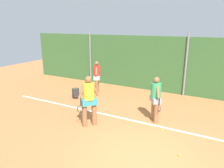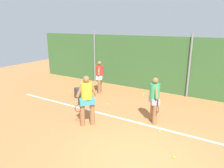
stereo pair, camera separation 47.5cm
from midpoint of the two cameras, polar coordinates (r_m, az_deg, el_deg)
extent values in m
plane|color=#C67542|center=(7.79, 11.30, -12.08)|extent=(31.12, 31.12, 0.00)
cube|color=#386633|center=(11.46, 18.38, 4.48)|extent=(20.23, 0.25, 3.02)
cylinder|color=gray|center=(13.53, -6.93, 7.24)|extent=(0.10, 0.10, 3.23)
cylinder|color=gray|center=(11.27, 18.27, 4.85)|extent=(0.10, 0.10, 3.23)
cube|color=white|center=(7.97, 11.76, -11.40)|extent=(14.78, 0.10, 0.01)
cylinder|color=#8C603D|center=(7.88, -6.61, -8.17)|extent=(0.18, 0.18, 0.83)
cylinder|color=#8C603D|center=(7.80, -9.22, -8.54)|extent=(0.18, 0.18, 0.83)
cube|color=teal|center=(7.64, -8.06, -4.78)|extent=(0.60, 0.63, 0.22)
cylinder|color=yellow|center=(7.51, -8.17, -1.89)|extent=(0.40, 0.40, 0.59)
sphere|color=#8C603D|center=(7.40, -8.30, 1.24)|extent=(0.24, 0.24, 0.24)
cylinder|color=#8C603D|center=(7.56, -6.50, -1.38)|extent=(0.26, 0.29, 0.56)
cylinder|color=#8C603D|center=(7.45, -9.89, -1.77)|extent=(0.26, 0.29, 0.56)
cylinder|color=black|center=(7.51, -10.32, -4.79)|extent=(0.03, 0.03, 0.28)
torus|color=#26262B|center=(7.61, -10.22, -6.70)|extent=(0.20, 0.23, 0.28)
cylinder|color=#8C603D|center=(8.41, 9.54, -6.93)|extent=(0.17, 0.17, 0.77)
cylinder|color=#8C603D|center=(8.11, 10.23, -7.85)|extent=(0.17, 0.17, 0.77)
cube|color=#99999E|center=(8.08, 10.04, -4.20)|extent=(0.54, 0.59, 0.21)
cylinder|color=#339E60|center=(7.96, 10.17, -1.66)|extent=(0.38, 0.38, 0.55)
sphere|color=#8C603D|center=(7.85, 10.31, 1.10)|extent=(0.22, 0.22, 0.22)
cylinder|color=#8C603D|center=(8.14, 9.74, -0.93)|extent=(0.23, 0.27, 0.53)
cylinder|color=#8C603D|center=(7.75, 10.65, -1.83)|extent=(0.23, 0.27, 0.53)
cylinder|color=black|center=(7.81, 11.05, -4.60)|extent=(0.03, 0.03, 0.28)
torus|color=#26262B|center=(7.91, 10.95, -6.43)|extent=(0.18, 0.25, 0.28)
cylinder|color=#8C603D|center=(11.67, -5.12, -0.28)|extent=(0.17, 0.17, 0.76)
cylinder|color=#8C603D|center=(11.35, -5.35, -0.75)|extent=(0.17, 0.17, 0.76)
cube|color=white|center=(11.39, -5.29, 1.82)|extent=(0.49, 0.59, 0.20)
cylinder|color=red|center=(11.30, -5.34, 3.65)|extent=(0.37, 0.37, 0.54)
sphere|color=#8C603D|center=(11.23, -5.39, 5.60)|extent=(0.22, 0.22, 0.22)
cylinder|color=#8C603D|center=(11.50, -5.20, 4.07)|extent=(0.19, 0.29, 0.52)
cylinder|color=#8C603D|center=(11.09, -5.50, 3.62)|extent=(0.19, 0.29, 0.52)
cylinder|color=#2D2D33|center=(10.83, -11.09, -2.30)|extent=(0.36, 0.36, 0.42)
cylinder|color=#2D2D33|center=(10.84, -10.50, -3.66)|extent=(0.02, 0.02, 0.08)
cylinder|color=#2D2D33|center=(10.99, -11.53, -3.44)|extent=(0.02, 0.02, 0.08)
cylinder|color=#2D2D33|center=(11.01, -10.61, -3.36)|extent=(0.02, 0.02, 0.08)
sphere|color=#CCDB33|center=(10.78, -10.87, -1.33)|extent=(0.07, 0.07, 0.07)
sphere|color=#CCDB33|center=(10.79, -11.41, -1.33)|extent=(0.07, 0.07, 0.07)
sphere|color=#CCDB33|center=(11.88, -13.32, -2.11)|extent=(0.07, 0.07, 0.07)
sphere|color=#CCDB33|center=(7.70, 11.67, -12.17)|extent=(0.07, 0.07, 0.07)
sphere|color=#CCDB33|center=(9.83, -2.81, -5.51)|extent=(0.07, 0.07, 0.07)
sphere|color=#CCDB33|center=(6.52, 15.84, -18.08)|extent=(0.07, 0.07, 0.07)
sphere|color=#CCDB33|center=(11.19, 6.70, -2.90)|extent=(0.07, 0.07, 0.07)
camera|label=1|loc=(0.24, -91.54, -0.44)|focal=33.71mm
camera|label=2|loc=(0.24, 88.46, 0.44)|focal=33.71mm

